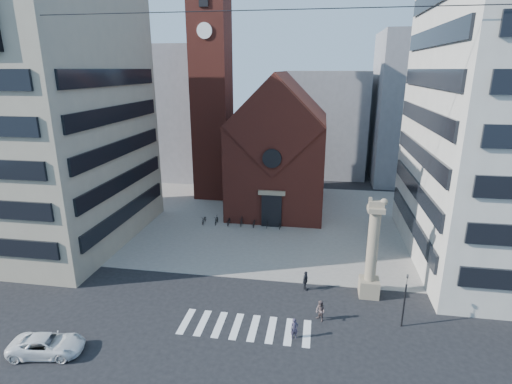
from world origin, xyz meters
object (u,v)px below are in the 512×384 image
Objects in this scene: lion_column at (372,258)px; pedestrian_0 at (294,329)px; traffic_light at (405,299)px; pedestrian_1 at (320,311)px; pedestrian_2 at (305,281)px; scooter_0 at (204,219)px; white_car at (47,345)px.

lion_column is 5.58× the size of pedestrian_0.
pedestrian_1 is (-5.99, -0.29, -1.45)m from traffic_light.
traffic_light is at bearing -100.68° from pedestrian_2.
pedestrian_2 reaches higher than pedestrian_1.
pedestrian_2 is 18.82m from scooter_0.
lion_column is 4.62m from traffic_light.
white_car is at bearing -110.58° from pedestrian_1.
pedestrian_0 is at bearing -161.14° from traffic_light.
lion_column is 23.00m from scooter_0.
traffic_light is 0.90× the size of white_car.
white_car is at bearing -153.54° from lion_column.
scooter_0 is (-18.33, 13.58, -2.94)m from lion_column.
traffic_light is 8.45m from pedestrian_2.
pedestrian_0 is at bearing -77.94° from pedestrian_1.
pedestrian_1 is at bearing 31.03° from pedestrian_0.
lion_column reaches higher than pedestrian_2.
pedestrian_0 is at bearing -166.06° from pedestrian_2.
pedestrian_0 is 6.67m from pedestrian_2.
lion_column reaches higher than pedestrian_1.
scooter_0 is at bearing 61.83° from pedestrian_2.
white_car is at bearing -163.85° from traffic_light.
traffic_light is 26.93m from scooter_0.
traffic_light is at bearing -3.05° from pedestrian_0.
scooter_0 is (-14.34, 17.86, -0.31)m from pedestrian_1.
traffic_light is at bearing 51.86° from pedestrian_1.
pedestrian_0 is (16.19, 4.28, 0.11)m from white_car.
pedestrian_2 is (-5.31, 0.00, -2.58)m from lion_column.
white_car reaches higher than scooter_0.
lion_column is 5.91m from pedestrian_2.
pedestrian_0 is 0.93× the size of pedestrian_1.
pedestrian_0 is at bearing -131.00° from lion_column.
scooter_0 is at bearing 177.86° from pedestrian_1.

